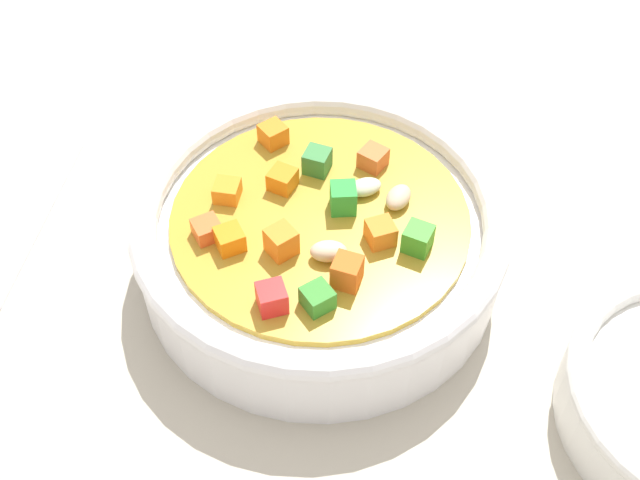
# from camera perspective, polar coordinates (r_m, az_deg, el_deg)

# --- Properties ---
(ground_plane) EXTENTS (1.40, 1.40, 0.02)m
(ground_plane) POSITION_cam_1_polar(r_m,az_deg,el_deg) (0.43, 0.00, -2.77)
(ground_plane) COLOR #BAB2A0
(soup_bowl_main) EXTENTS (0.19, 0.19, 0.06)m
(soup_bowl_main) POSITION_cam_1_polar(r_m,az_deg,el_deg) (0.40, -0.00, 0.35)
(soup_bowl_main) COLOR white
(soup_bowl_main) RESTS_ON ground_plane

